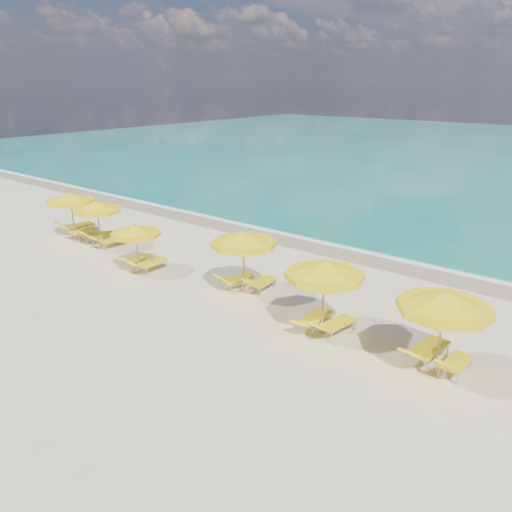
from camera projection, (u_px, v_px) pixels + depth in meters
The scene contains 22 objects.
ground_plane at pixel (231, 296), 18.91m from camera, with size 120.00×120.00×0.00m, color beige.
wet_sand_band at pixel (331, 248), 24.35m from camera, with size 120.00×2.60×0.01m, color tan.
foam_line at pixel (340, 244), 24.94m from camera, with size 120.00×1.20×0.03m, color white.
whitecap_near at pixel (327, 197), 34.95m from camera, with size 14.00×0.36×0.05m, color white.
umbrella_0 at pixel (70, 198), 25.26m from camera, with size 2.53×2.53×2.44m.
umbrella_1 at pixel (97, 207), 23.89m from camera, with size 2.82×2.82×2.33m.
umbrella_2 at pixel (136, 231), 20.74m from camera, with size 2.18×2.18×2.12m.
umbrella_3 at pixel (243, 239), 18.47m from camera, with size 2.55×2.55×2.54m.
umbrella_4 at pixel (325, 271), 15.40m from camera, with size 2.88×2.88×2.56m.
umbrella_5 at pixel (445, 302), 13.17m from camera, with size 3.08×3.08×2.57m.
lounger_0_left at pixel (78, 229), 26.57m from camera, with size 0.76×2.00×0.90m.
lounger_0_right at pixel (83, 234), 25.76m from camera, with size 0.80×1.84×0.86m.
lounger_1_left at pixel (100, 238), 25.02m from camera, with size 0.71×1.87×0.86m.
lounger_1_right at pixel (113, 243), 24.41m from camera, with size 0.69×1.80×0.75m.
lounger_2_left at pixel (138, 262), 21.82m from camera, with size 0.86×1.81×0.75m.
lounger_2_right at pixel (151, 266), 21.34m from camera, with size 0.66×1.83×0.71m.
lounger_3_left at pixel (237, 283), 19.61m from camera, with size 0.86×1.75×0.77m.
lounger_3_right at pixel (262, 286), 19.33m from camera, with size 0.71×1.72×0.80m.
lounger_4_left at pixel (314, 322), 16.42m from camera, with size 0.65×1.85×0.66m.
lounger_4_right at pixel (336, 328), 16.04m from camera, with size 0.89×1.87×0.71m.
lounger_5_left at pixel (427, 354), 14.41m from camera, with size 0.87×2.10×0.86m.
lounger_5_right at pixel (454, 367), 13.85m from camera, with size 0.62×1.60×0.78m.
Camera 1 is at (11.57, -12.93, 7.73)m, focal length 35.00 mm.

